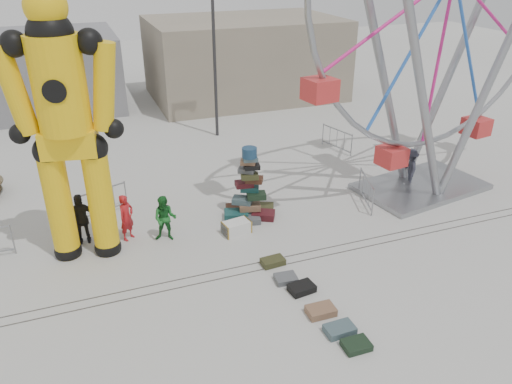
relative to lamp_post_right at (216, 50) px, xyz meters
name	(u,v)px	position (x,y,z in m)	size (l,w,h in m)	color
ground	(245,286)	(-3.09, -13.00, -4.48)	(90.00, 90.00, 0.00)	#9E9E99
track_line_near	(238,275)	(-3.09, -12.40, -4.48)	(40.00, 0.04, 0.01)	#47443F
track_line_far	(234,268)	(-3.09, -12.00, -4.48)	(40.00, 0.04, 0.01)	#47443F
building_right	(244,58)	(3.91, 7.00, -1.98)	(12.00, 8.00, 5.00)	gray
building_left	(33,72)	(-9.09, 9.00, -2.28)	(10.00, 8.00, 4.40)	gray
lamp_post_right	(216,50)	(0.00, 0.00, 0.00)	(1.41, 0.25, 8.00)	#2D2D30
lamp_post_left	(66,52)	(-7.00, 2.00, 0.00)	(1.41, 0.25, 8.00)	#2D2D30
suitcase_tower	(249,197)	(-1.48, -8.95, -3.71)	(2.13, 1.76, 2.74)	#184949
crash_test_dummy	(66,123)	(-7.34, -9.51, 0.02)	(3.41, 1.49, 8.54)	black
ferris_wheel	(450,5)	(6.00, -9.29, 2.75)	(12.53, 3.92, 14.69)	gray
steamer_trunk	(236,227)	(-2.35, -10.00, -4.26)	(0.96, 0.55, 0.45)	silver
row_case_0	(273,262)	(-1.88, -12.24, -4.38)	(0.74, 0.46, 0.21)	#393B1D
row_case_1	(286,279)	(-1.84, -13.20, -4.39)	(0.65, 0.53, 0.18)	#56595D
row_case_2	(302,288)	(-1.61, -13.82, -4.37)	(0.75, 0.52, 0.22)	black
row_case_3	(321,311)	(-1.54, -14.92, -4.37)	(0.78, 0.54, 0.22)	#875F44
row_case_4	(340,329)	(-1.42, -15.76, -4.38)	(0.79, 0.52, 0.21)	#445B62
row_case_5	(356,345)	(-1.30, -16.40, -4.39)	(0.70, 0.52, 0.18)	black
barricade_dummy_c	(102,202)	(-6.64, -7.00, -3.93)	(2.00, 0.10, 1.10)	gray
barricade_wheel_front	(366,191)	(3.11, -9.63, -3.93)	(2.00, 0.10, 1.10)	gray
barricade_wheel_back	(337,139)	(4.84, -4.15, -3.93)	(2.00, 0.10, 1.10)	gray
pedestrian_red	(127,217)	(-5.96, -9.04, -3.65)	(0.61, 0.40, 1.67)	#AA181D
pedestrian_green	(165,219)	(-4.75, -9.56, -3.66)	(0.80, 0.62, 1.64)	#175F21
pedestrian_black	(82,219)	(-7.39, -8.79, -3.57)	(1.07, 0.45, 1.83)	black
pedestrian_grey	(410,168)	(5.63, -8.90, -3.64)	(1.08, 0.62, 1.68)	#282A35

